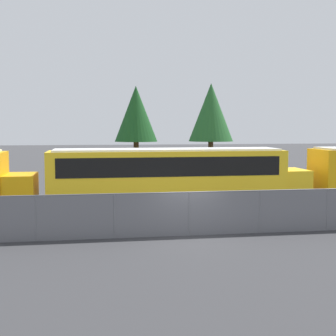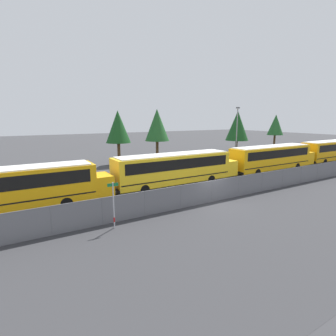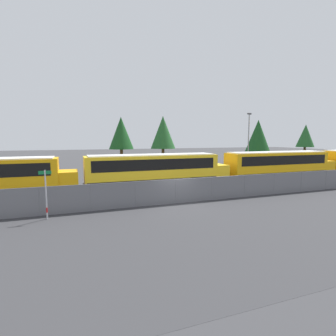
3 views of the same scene
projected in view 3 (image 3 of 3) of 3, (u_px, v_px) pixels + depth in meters
The scene contains 11 objects.
ground_plane at pixel (176, 203), 19.41m from camera, with size 200.00×200.00×0.00m, color #38383A.
road_strip at pixel (218, 230), 13.82m from camera, with size 118.95×12.00×0.01m.
fence at pixel (176, 191), 19.30m from camera, with size 85.02×0.07×1.83m.
school_bus_2 at pixel (156, 169), 24.84m from camera, with size 14.05×2.62×3.31m.
school_bus_3 at pixel (279, 164), 29.74m from camera, with size 14.05×2.62×3.31m.
street_sign at pixel (46, 193), 15.47m from camera, with size 0.70×0.09×2.95m.
light_pole at pixel (248, 140), 38.58m from camera, with size 0.60×0.24×8.46m.
tree_0 at pixel (305, 136), 51.59m from camera, with size 3.40×3.40×7.52m.
tree_1 at pixel (258, 136), 48.45m from camera, with size 4.51×4.51×8.19m.
tree_2 at pixel (121, 133), 37.85m from camera, with size 3.56×3.56×7.87m.
tree_3 at pixel (163, 133), 40.09m from camera, with size 3.80×3.80×8.18m.
Camera 3 is at (-7.12, -17.61, 4.80)m, focal length 28.00 mm.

